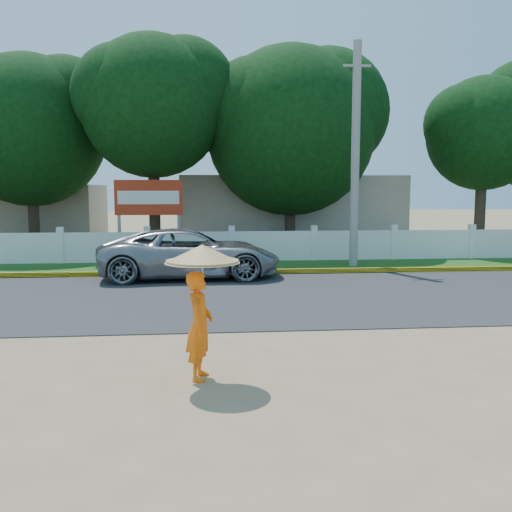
{
  "coord_description": "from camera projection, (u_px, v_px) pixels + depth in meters",
  "views": [
    {
      "loc": [
        -1.07,
        -9.2,
        2.64
      ],
      "look_at": [
        0.0,
        2.0,
        1.3
      ],
      "focal_mm": 40.0,
      "sensor_mm": 36.0,
      "label": 1
    }
  ],
  "objects": [
    {
      "name": "ground",
      "position": [
        267.0,
        347.0,
        9.51
      ],
      "size": [
        120.0,
        120.0,
        0.0
      ],
      "primitive_type": "plane",
      "color": "#9E8460",
      "rests_on": "ground"
    },
    {
      "name": "road",
      "position": [
        246.0,
        296.0,
        13.96
      ],
      "size": [
        60.0,
        7.0,
        0.02
      ],
      "primitive_type": "cube",
      "color": "#38383A",
      "rests_on": "ground"
    },
    {
      "name": "grass_verge",
      "position": [
        234.0,
        267.0,
        19.14
      ],
      "size": [
        60.0,
        3.5,
        0.03
      ],
      "primitive_type": "cube",
      "color": "#2D601E",
      "rests_on": "ground"
    },
    {
      "name": "curb",
      "position": [
        237.0,
        272.0,
        17.46
      ],
      "size": [
        40.0,
        0.18,
        0.16
      ],
      "primitive_type": "cube",
      "color": "yellow",
      "rests_on": "ground"
    },
    {
      "name": "fence",
      "position": [
        232.0,
        247.0,
        20.52
      ],
      "size": [
        40.0,
        0.1,
        1.1
      ],
      "primitive_type": "cube",
      "color": "silver",
      "rests_on": "ground"
    },
    {
      "name": "building_near",
      "position": [
        286.0,
        210.0,
        27.4
      ],
      "size": [
        10.0,
        6.0,
        3.2
      ],
      "primitive_type": "cube",
      "color": "#B7AD99",
      "rests_on": "ground"
    },
    {
      "name": "building_far",
      "position": [
        14.0,
        214.0,
        27.18
      ],
      "size": [
        8.0,
        5.0,
        2.8
      ],
      "primitive_type": "cube",
      "color": "#B7AD99",
      "rests_on": "ground"
    },
    {
      "name": "utility_pole",
      "position": [
        355.0,
        156.0,
        18.93
      ],
      "size": [
        0.28,
        0.28,
        7.42
      ],
      "primitive_type": "cylinder",
      "color": "gray",
      "rests_on": "ground"
    },
    {
      "name": "vehicle",
      "position": [
        190.0,
        253.0,
        16.77
      ],
      "size": [
        5.38,
        2.66,
        1.47
      ],
      "primitive_type": "imported",
      "rotation": [
        0.0,
        0.0,
        1.61
      ],
      "color": "gray",
      "rests_on": "ground"
    },
    {
      "name": "monk_with_parasol",
      "position": [
        201.0,
        292.0,
        7.81
      ],
      "size": [
        1.03,
        1.03,
        1.88
      ],
      "color": "#FF670D",
      "rests_on": "ground"
    },
    {
      "name": "billboard",
      "position": [
        149.0,
        202.0,
        21.13
      ],
      "size": [
        2.5,
        0.13,
        2.95
      ],
      "color": "gray",
      "rests_on": "ground"
    },
    {
      "name": "tree_row",
      "position": [
        294.0,
        129.0,
        23.09
      ],
      "size": [
        40.47,
        7.53,
        8.55
      ],
      "color": "#473828",
      "rests_on": "ground"
    }
  ]
}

